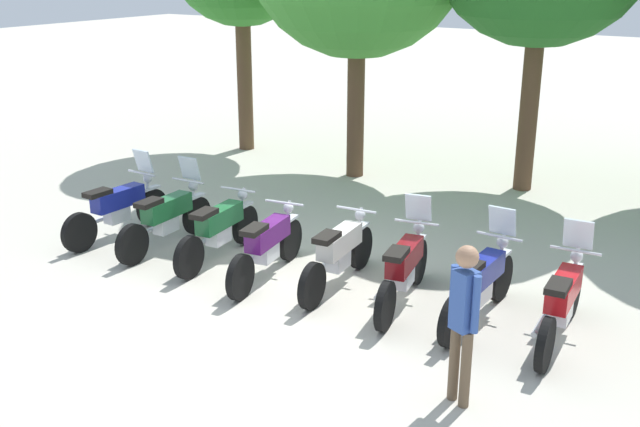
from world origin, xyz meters
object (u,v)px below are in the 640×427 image
object	(u,v)px
motorcycle_4	(339,253)
motorcycle_6	(480,283)
motorcycle_5	(404,268)
motorcycle_7	(562,301)
person_0	(464,313)
motorcycle_2	(219,229)
motorcycle_1	(167,217)
motorcycle_3	(267,245)
motorcycle_0	(118,207)

from	to	relation	value
motorcycle_4	motorcycle_6	world-z (taller)	motorcycle_6
motorcycle_5	motorcycle_6	distance (m)	1.03
motorcycle_5	motorcycle_7	bearing A→B (deg)	-97.45
person_0	motorcycle_7	bearing A→B (deg)	9.90
motorcycle_2	person_0	bearing A→B (deg)	-116.91
motorcycle_1	person_0	bearing A→B (deg)	-109.48
motorcycle_1	motorcycle_3	xyz separation A→B (m)	(2.05, -0.12, -0.01)
motorcycle_7	person_0	bearing A→B (deg)	161.66
motorcycle_0	motorcycle_7	world-z (taller)	same
motorcycle_2	motorcycle_5	xyz separation A→B (m)	(3.07, 0.10, 0.01)
motorcycle_0	motorcycle_6	xyz separation A→B (m)	(6.14, 0.28, 0.00)
motorcycle_4	person_0	xyz separation A→B (m)	(2.56, -1.86, 0.53)
motorcycle_3	motorcycle_7	distance (m)	4.11
motorcycle_1	motorcycle_4	xyz separation A→B (m)	(3.07, 0.17, -0.01)
motorcycle_3	motorcycle_1	bearing A→B (deg)	78.08
motorcycle_1	motorcycle_6	xyz separation A→B (m)	(5.12, 0.22, 0.00)
motorcycle_3	person_0	world-z (taller)	person_0
motorcycle_0	motorcycle_2	bearing A→B (deg)	-85.00
motorcycle_3	motorcycle_5	distance (m)	2.06
motorcycle_3	motorcycle_6	world-z (taller)	motorcycle_6
motorcycle_7	motorcycle_4	bearing A→B (deg)	87.79
motorcycle_4	motorcycle_5	distance (m)	1.02
motorcycle_1	motorcycle_4	world-z (taller)	motorcycle_1
motorcycle_3	motorcycle_5	world-z (taller)	motorcycle_5
motorcycle_3	motorcycle_4	world-z (taller)	same
motorcycle_0	motorcycle_4	bearing A→B (deg)	-84.88
motorcycle_4	motorcycle_3	bearing A→B (deg)	100.58
motorcycle_2	motorcycle_3	world-z (taller)	same
motorcycle_2	motorcycle_3	bearing A→B (deg)	-105.32
motorcycle_5	person_0	world-z (taller)	person_0
motorcycle_5	motorcycle_2	bearing A→B (deg)	81.81
motorcycle_1	person_0	world-z (taller)	person_0
motorcycle_3	motorcycle_6	distance (m)	3.10
motorcycle_0	motorcycle_1	xyz separation A→B (m)	(1.02, 0.06, 0.00)
motorcycle_5	motorcycle_7	distance (m)	2.05
motorcycle_0	motorcycle_7	xyz separation A→B (m)	(7.16, 0.30, 0.00)
motorcycle_1	person_0	size ratio (longest dim) A/B	1.25
motorcycle_5	person_0	bearing A→B (deg)	-150.02
motorcycle_0	motorcycle_4	world-z (taller)	motorcycle_0
motorcycle_1	motorcycle_7	bearing A→B (deg)	-90.54
motorcycle_1	motorcycle_2	bearing A→B (deg)	-90.13
motorcycle_3	motorcycle_5	size ratio (longest dim) A/B	1.00
motorcycle_0	motorcycle_5	distance (m)	5.12
motorcycle_3	motorcycle_5	bearing A→B (deg)	-91.37
motorcycle_1	motorcycle_6	size ratio (longest dim) A/B	1.00
motorcycle_0	person_0	distance (m)	6.87
motorcycle_4	motorcycle_7	distance (m)	3.07
person_0	motorcycle_2	bearing A→B (deg)	94.02
motorcycle_0	motorcycle_5	world-z (taller)	same
motorcycle_2	motorcycle_7	size ratio (longest dim) A/B	1.00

